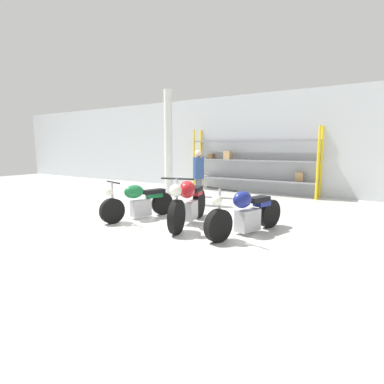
{
  "coord_description": "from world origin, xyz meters",
  "views": [
    {
      "loc": [
        3.46,
        -5.06,
        1.67
      ],
      "look_at": [
        0.0,
        0.4,
        0.7
      ],
      "focal_mm": 28.0,
      "sensor_mm": 36.0,
      "label": 1
    }
  ],
  "objects_px": {
    "shelving_rack": "(251,161)",
    "person_browsing": "(198,173)",
    "motorcycle_green": "(139,202)",
    "motorcycle_blue": "(246,214)",
    "motorcycle_red": "(189,202)"
  },
  "relations": [
    {
      "from": "shelving_rack",
      "to": "motorcycle_blue",
      "type": "xyz_separation_m",
      "value": [
        1.9,
        -5.08,
        -0.78
      ]
    },
    {
      "from": "motorcycle_red",
      "to": "person_browsing",
      "type": "xyz_separation_m",
      "value": [
        -0.99,
        2.05,
        0.44
      ]
    },
    {
      "from": "shelving_rack",
      "to": "person_browsing",
      "type": "xyz_separation_m",
      "value": [
        -0.4,
        -3.05,
        -0.25
      ]
    },
    {
      "from": "motorcycle_green",
      "to": "person_browsing",
      "type": "xyz_separation_m",
      "value": [
        0.3,
        2.2,
        0.53
      ]
    },
    {
      "from": "shelving_rack",
      "to": "motorcycle_red",
      "type": "height_order",
      "value": "shelving_rack"
    },
    {
      "from": "shelving_rack",
      "to": "person_browsing",
      "type": "height_order",
      "value": "shelving_rack"
    },
    {
      "from": "motorcycle_red",
      "to": "motorcycle_green",
      "type": "bearing_deg",
      "value": -97.55
    },
    {
      "from": "motorcycle_green",
      "to": "motorcycle_red",
      "type": "distance_m",
      "value": 1.31
    },
    {
      "from": "shelving_rack",
      "to": "person_browsing",
      "type": "bearing_deg",
      "value": -97.55
    },
    {
      "from": "motorcycle_green",
      "to": "motorcycle_red",
      "type": "bearing_deg",
      "value": 113.2
    },
    {
      "from": "shelving_rack",
      "to": "person_browsing",
      "type": "relative_size",
      "value": 2.96
    },
    {
      "from": "shelving_rack",
      "to": "motorcycle_blue",
      "type": "distance_m",
      "value": 5.48
    },
    {
      "from": "shelving_rack",
      "to": "person_browsing",
      "type": "distance_m",
      "value": 3.09
    },
    {
      "from": "shelving_rack",
      "to": "motorcycle_blue",
      "type": "relative_size",
      "value": 2.29
    },
    {
      "from": "motorcycle_green",
      "to": "motorcycle_blue",
      "type": "height_order",
      "value": "motorcycle_blue"
    }
  ]
}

